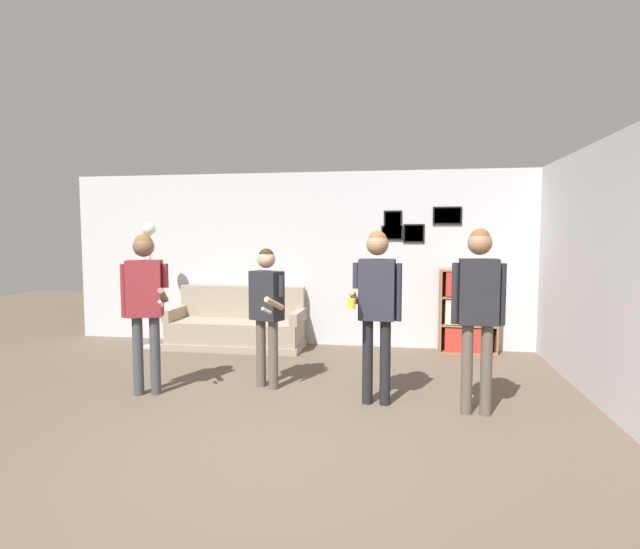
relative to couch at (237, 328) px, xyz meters
The scene contains 11 objects.
ground_plane 3.89m from the couch, 68.73° to the right, with size 20.00×20.00×0.00m, color brown.
wall_back 1.81m from the couch, 16.23° to the left, with size 8.53×0.08×2.70m.
wall_right 4.90m from the couch, 19.76° to the right, with size 0.06×6.40×2.70m.
couch is the anchor object (origin of this frame).
bookshelf 3.49m from the couch, ahead, with size 0.82×0.30×1.23m.
floor_lamp 1.67m from the couch, 169.03° to the right, with size 0.28×0.28×1.91m.
person_player_foreground_left 2.49m from the couch, 95.35° to the right, with size 0.57×0.43×1.75m.
person_player_foreground_center 2.25m from the couch, 62.21° to the right, with size 0.46×0.56×1.58m.
person_watcher_holding_cup 3.29m from the couch, 45.00° to the right, with size 0.52×0.43×1.78m.
person_spectator_near_bookshelf 4.10m from the couch, 36.55° to the right, with size 0.50×0.23×1.80m.
drinking_cup 3.73m from the couch, ahead, with size 0.09×0.09×0.10m.
Camera 1 is at (1.10, -3.67, 1.75)m, focal length 28.00 mm.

